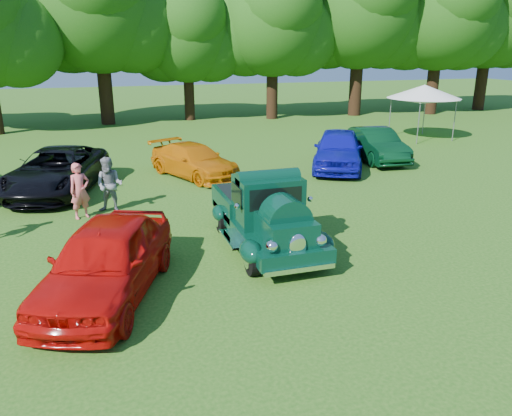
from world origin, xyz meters
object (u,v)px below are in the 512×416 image
object	(u,v)px
back_car_green	(375,145)
spectator_grey	(110,185)
hero_pickup	(265,215)
spectator_pink	(80,191)
back_car_black	(57,171)
back_car_blue	(338,149)
canopy_tent	(424,92)
back_car_orange	(194,161)
red_convertible	(106,260)

from	to	relation	value
back_car_green	spectator_grey	distance (m)	12.77
hero_pickup	spectator_pink	xyz separation A→B (m)	(-4.72, 3.84, 0.03)
hero_pickup	back_car_black	bearing A→B (deg)	127.91
spectator_pink	spectator_grey	distance (m)	0.96
spectator_grey	back_car_blue	bearing A→B (deg)	40.96
back_car_black	canopy_tent	size ratio (longest dim) A/B	1.29
back_car_orange	spectator_pink	world-z (taller)	spectator_pink
spectator_pink	canopy_tent	size ratio (longest dim) A/B	0.40
back_car_green	canopy_tent	bearing A→B (deg)	44.18
hero_pickup	back_car_blue	bearing A→B (deg)	51.77
red_convertible	canopy_tent	size ratio (longest dim) A/B	1.09
red_convertible	canopy_tent	xyz separation A→B (m)	(17.82, 14.39, 1.84)
back_car_black	spectator_pink	bearing A→B (deg)	-59.80
back_car_black	back_car_blue	size ratio (longest dim) A/B	1.14
back_car_black	spectator_grey	xyz separation A→B (m)	(1.77, -2.98, 0.10)
back_car_black	back_car_green	size ratio (longest dim) A/B	1.25
back_car_orange	back_car_blue	size ratio (longest dim) A/B	0.91
back_car_green	canopy_tent	size ratio (longest dim) A/B	1.03
spectator_grey	back_car_orange	bearing A→B (deg)	69.84
back_car_green	spectator_pink	size ratio (longest dim) A/B	2.61
canopy_tent	red_convertible	bearing A→B (deg)	-141.08
back_car_orange	back_car_blue	distance (m)	6.26
hero_pickup	red_convertible	xyz separation A→B (m)	(-4.10, -1.72, -0.02)
back_car_black	back_car_green	bearing A→B (deg)	20.50
spectator_pink	back_car_orange	bearing A→B (deg)	18.50
spectator_grey	back_car_black	bearing A→B (deg)	143.17
red_convertible	back_car_blue	xyz separation A→B (m)	(9.95, 9.14, 0.03)
back_car_black	back_car_green	distance (m)	13.88
hero_pickup	red_convertible	bearing A→B (deg)	-157.28
red_convertible	canopy_tent	world-z (taller)	canopy_tent
spectator_grey	hero_pickup	bearing A→B (deg)	-25.11
hero_pickup	spectator_grey	world-z (taller)	hero_pickup
back_car_green	back_car_orange	bearing A→B (deg)	-171.00
hero_pickup	red_convertible	world-z (taller)	hero_pickup
spectator_pink	spectator_grey	bearing A→B (deg)	-2.95
red_convertible	spectator_pink	world-z (taller)	spectator_pink
red_convertible	canopy_tent	distance (m)	22.98
back_car_orange	back_car_green	xyz separation A→B (m)	(8.63, 0.45, 0.09)
back_car_blue	back_car_green	xyz separation A→B (m)	(2.40, 0.95, -0.10)
back_car_blue	hero_pickup	bearing A→B (deg)	-100.34
spectator_pink	canopy_tent	distance (m)	20.52
back_car_green	hero_pickup	bearing A→B (deg)	-128.54
back_car_green	back_car_black	bearing A→B (deg)	-169.07
back_car_orange	back_car_green	size ratio (longest dim) A/B	1.00
red_convertible	hero_pickup	bearing A→B (deg)	44.54
back_car_blue	back_car_green	size ratio (longest dim) A/B	1.10
red_convertible	back_car_blue	bearing A→B (deg)	64.38
spectator_pink	canopy_tent	xyz separation A→B (m)	(18.44, 8.83, 1.79)
back_car_orange	canopy_tent	size ratio (longest dim) A/B	1.03
back_car_blue	spectator_pink	bearing A→B (deg)	-133.40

